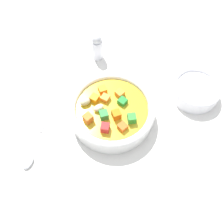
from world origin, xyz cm
name	(u,v)px	position (x,y,z in cm)	size (l,w,h in cm)	color
ground_plane	(112,119)	(0.00, 0.00, -1.00)	(140.00, 140.00, 2.00)	silver
soup_bowl_main	(112,111)	(0.04, -0.03, 2.69)	(19.53, 19.53, 6.05)	white
spoon	(42,127)	(7.20, -14.77, 0.47)	(23.18, 2.54, 1.03)	silver
side_bowl_small	(196,90)	(-11.36, 18.07, 1.98)	(11.57, 11.57, 3.82)	white
pepper_shaker	(97,47)	(-17.26, -8.68, 3.75)	(2.86, 2.86, 7.56)	silver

